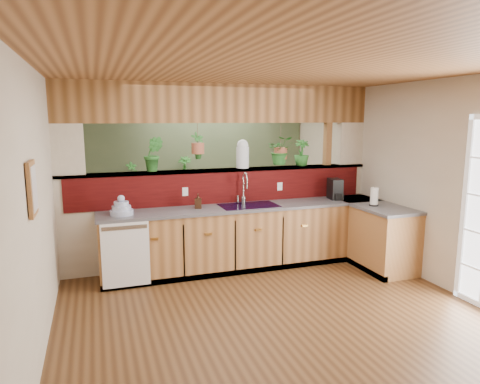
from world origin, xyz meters
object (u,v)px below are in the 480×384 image
object	(u,v)px
faucet	(244,187)
glass_jar	(243,154)
paper_towel	(374,197)
dish_stack	(122,209)
soap_dispenser	(198,201)
shelving_console	(161,206)
coffee_maker	(335,190)

from	to	relation	value
faucet	glass_jar	xyz separation A→B (m)	(0.05, 0.22, 0.45)
paper_towel	glass_jar	world-z (taller)	glass_jar
faucet	dish_stack	xyz separation A→B (m)	(-1.73, -0.20, -0.17)
soap_dispenser	paper_towel	size ratio (longest dim) A/B	0.74
paper_towel	faucet	bearing A→B (deg)	156.27
paper_towel	soap_dispenser	bearing A→B (deg)	165.43
glass_jar	paper_towel	bearing A→B (deg)	-30.44
dish_stack	shelving_console	xyz separation A→B (m)	(0.83, 2.32, -0.48)
dish_stack	paper_towel	world-z (taller)	paper_towel
faucet	paper_towel	world-z (taller)	faucet
coffee_maker	shelving_console	size ratio (longest dim) A/B	0.23
soap_dispenser	faucet	bearing A→B (deg)	9.44
soap_dispenser	glass_jar	size ratio (longest dim) A/B	0.48
shelving_console	soap_dispenser	bearing A→B (deg)	-91.40
glass_jar	dish_stack	bearing A→B (deg)	-166.76
faucet	paper_towel	size ratio (longest dim) A/B	1.67
dish_stack	paper_towel	xyz separation A→B (m)	(3.41, -0.54, 0.05)
faucet	coffee_maker	distance (m)	1.44
soap_dispenser	glass_jar	xyz separation A→B (m)	(0.76, 0.34, 0.60)
glass_jar	shelving_console	world-z (taller)	glass_jar
coffee_maker	shelving_console	bearing A→B (deg)	146.30
glass_jar	coffee_maker	bearing A→B (deg)	-14.05
faucet	soap_dispenser	distance (m)	0.73
soap_dispenser	shelving_console	world-z (taller)	soap_dispenser
faucet	shelving_console	world-z (taller)	faucet
dish_stack	soap_dispenser	size ratio (longest dim) A/B	1.45
soap_dispenser	shelving_console	size ratio (longest dim) A/B	0.15
coffee_maker	paper_towel	xyz separation A→B (m)	(0.25, -0.61, -0.02)
faucet	shelving_console	size ratio (longest dim) A/B	0.33
faucet	coffee_maker	size ratio (longest dim) A/B	1.47
soap_dispenser	coffee_maker	world-z (taller)	coffee_maker
soap_dispenser	glass_jar	world-z (taller)	glass_jar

